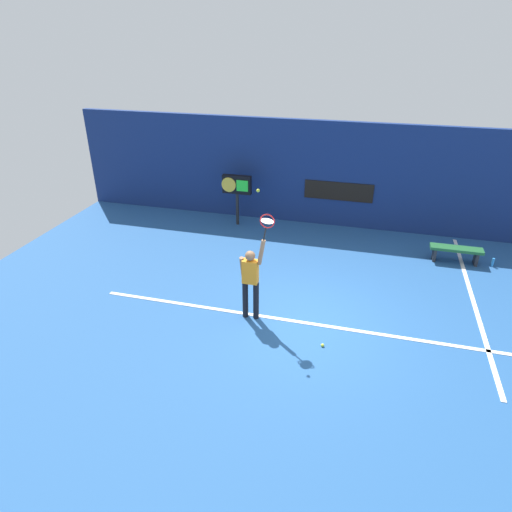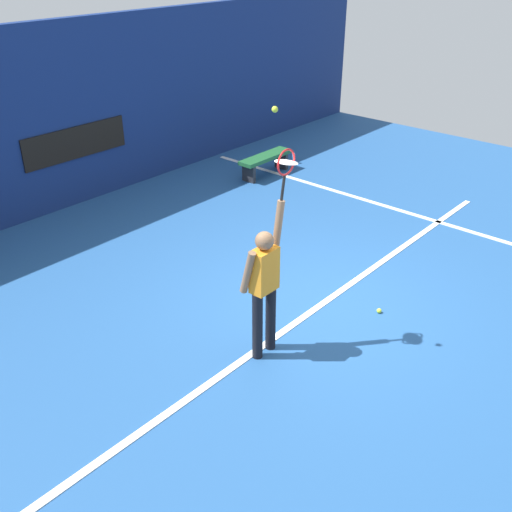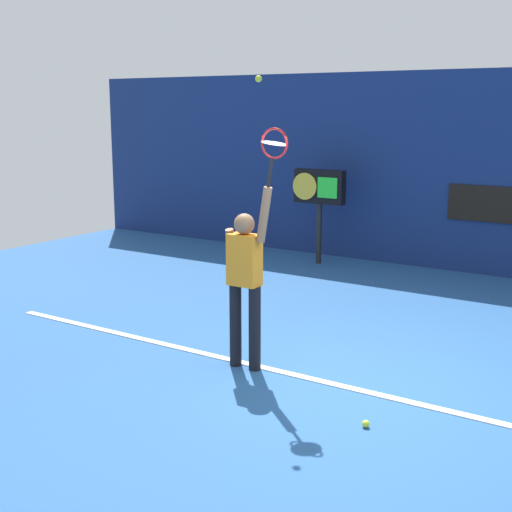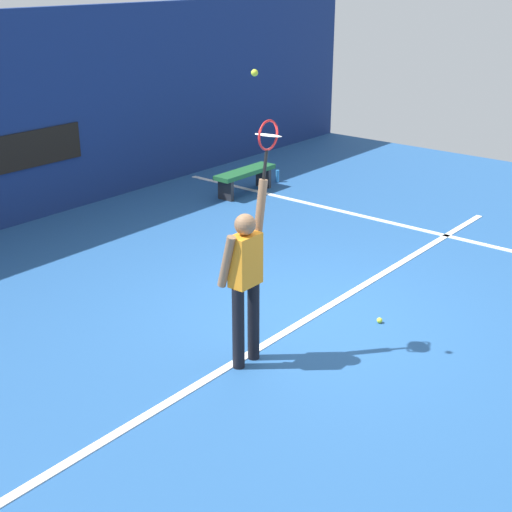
# 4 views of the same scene
# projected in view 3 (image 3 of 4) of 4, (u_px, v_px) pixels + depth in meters

# --- Properties ---
(ground_plane) EXTENTS (18.00, 18.00, 0.00)m
(ground_plane) POSITION_uv_depth(u_px,v_px,m) (362.00, 389.00, 7.14)
(ground_plane) COLOR #23518C
(court_baseline) EXTENTS (10.00, 0.10, 0.01)m
(court_baseline) POSITION_uv_depth(u_px,v_px,m) (360.00, 390.00, 7.10)
(court_baseline) COLOR white
(court_baseline) RESTS_ON ground_plane
(tennis_player) EXTENTS (0.58, 0.31, 1.99)m
(tennis_player) POSITION_uv_depth(u_px,v_px,m) (245.00, 277.00, 7.55)
(tennis_player) COLOR black
(tennis_player) RESTS_ON ground_plane
(tennis_racket) EXTENTS (0.36, 0.27, 0.62)m
(tennis_racket) POSITION_uv_depth(u_px,v_px,m) (274.00, 147.00, 7.07)
(tennis_racket) COLOR black
(tennis_ball) EXTENTS (0.07, 0.07, 0.07)m
(tennis_ball) POSITION_uv_depth(u_px,v_px,m) (259.00, 79.00, 7.05)
(tennis_ball) COLOR #CCE033
(scoreboard_clock) EXTENTS (0.96, 0.20, 1.69)m
(scoreboard_clock) POSITION_uv_depth(u_px,v_px,m) (319.00, 191.00, 12.65)
(scoreboard_clock) COLOR black
(scoreboard_clock) RESTS_ON ground_plane
(spare_ball) EXTENTS (0.07, 0.07, 0.07)m
(spare_ball) POSITION_uv_depth(u_px,v_px,m) (366.00, 424.00, 6.29)
(spare_ball) COLOR #CCE033
(spare_ball) RESTS_ON ground_plane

